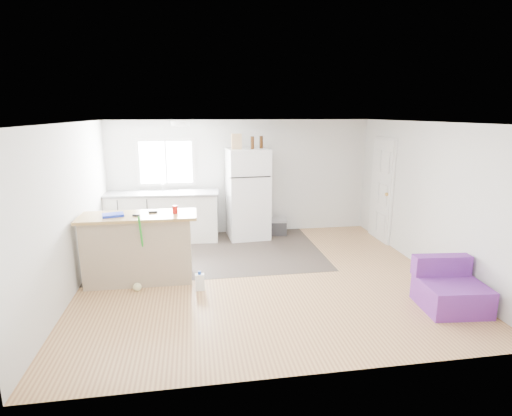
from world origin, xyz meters
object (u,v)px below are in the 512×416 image
(kitchen_cabinets, at_px, (163,216))
(mop, at_px, (139,275))
(peninsula, at_px, (139,248))
(cooler, at_px, (276,226))
(purple_seat, at_px, (450,291))
(red_cup, at_px, (175,210))
(refrigerator, at_px, (248,194))
(bottle_left, at_px, (252,143))
(cleaner_jug, at_px, (200,282))
(blue_tray, at_px, (113,215))
(cardboard_box, at_px, (236,141))
(bottle_right, at_px, (261,142))

(kitchen_cabinets, distance_m, mop, 2.38)
(peninsula, height_order, cooler, peninsula)
(cooler, relative_size, purple_seat, 0.58)
(mop, distance_m, red_cup, 1.08)
(peninsula, distance_m, refrigerator, 2.80)
(refrigerator, distance_m, cooler, 0.96)
(red_cup, distance_m, bottle_left, 2.54)
(peninsula, distance_m, cleaner_jug, 1.10)
(peninsula, distance_m, purple_seat, 4.46)
(kitchen_cabinets, relative_size, red_cup, 18.95)
(kitchen_cabinets, distance_m, blue_tray, 2.21)
(refrigerator, bearing_deg, blue_tray, -142.87)
(purple_seat, xyz_separation_m, cleaner_jug, (-3.28, 1.05, -0.11))
(kitchen_cabinets, relative_size, bottle_left, 9.10)
(refrigerator, xyz_separation_m, cooler, (0.61, 0.06, -0.74))
(blue_tray, height_order, cardboard_box, cardboard_box)
(cardboard_box, bearing_deg, bottle_left, -10.32)
(refrigerator, bearing_deg, bottle_left, -53.62)
(kitchen_cabinets, distance_m, cardboard_box, 2.10)
(purple_seat, relative_size, cleaner_jug, 2.89)
(red_cup, xyz_separation_m, bottle_right, (1.66, 2.01, 0.85))
(refrigerator, bearing_deg, peninsula, -138.89)
(blue_tray, relative_size, bottle_right, 1.20)
(blue_tray, xyz_separation_m, bottle_left, (2.36, 1.92, 0.89))
(blue_tray, height_order, bottle_right, bottle_right)
(mop, bearing_deg, cardboard_box, 58.41)
(kitchen_cabinets, xyz_separation_m, peninsula, (-0.23, -2.03, 0.03))
(red_cup, bearing_deg, mop, -149.96)
(kitchen_cabinets, xyz_separation_m, bottle_right, (2.00, -0.03, 1.46))
(bottle_left, distance_m, bottle_right, 0.23)
(blue_tray, distance_m, bottle_right, 3.39)
(bottle_right, bearing_deg, purple_seat, -61.09)
(bottle_left, bearing_deg, kitchen_cabinets, 175.23)
(cardboard_box, bearing_deg, red_cup, -120.71)
(cardboard_box, bearing_deg, blue_tray, -136.15)
(bottle_left, relative_size, bottle_right, 1.00)
(cleaner_jug, relative_size, mop, 0.26)
(cooler, height_order, blue_tray, blue_tray)
(cooler, relative_size, bottle_right, 1.98)
(red_cup, bearing_deg, cardboard_box, 59.29)
(purple_seat, height_order, bottle_left, bottle_left)
(kitchen_cabinets, height_order, blue_tray, kitchen_cabinets)
(refrigerator, distance_m, purple_seat, 4.21)
(cooler, bearing_deg, cleaner_jug, -115.85)
(cleaner_jug, height_order, bottle_right, bottle_right)
(purple_seat, xyz_separation_m, bottle_left, (-2.14, 3.41, 1.73))
(peninsula, distance_m, mop, 0.44)
(mop, relative_size, blue_tray, 3.78)
(cardboard_box, bearing_deg, kitchen_cabinets, 176.39)
(red_cup, distance_m, blue_tray, 0.90)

